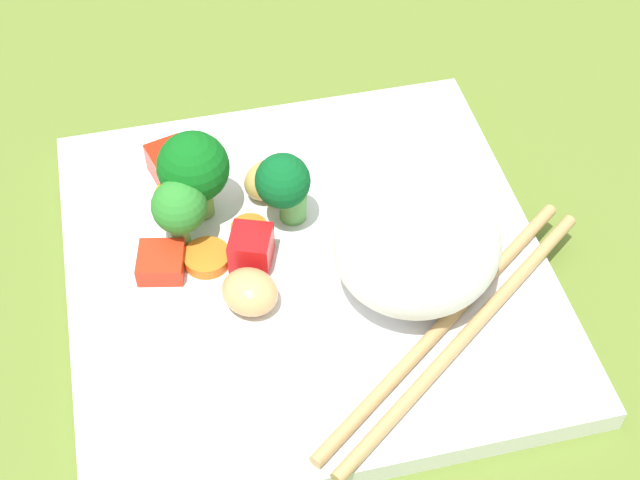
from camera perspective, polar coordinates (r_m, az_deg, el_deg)
The scene contains 15 objects.
ground_plane at distance 56.43cm, azimuth -0.87°, elevation -2.85°, with size 110.00×110.00×2.00cm, color olive.
square_plate at distance 55.04cm, azimuth -0.89°, elevation -1.71°, with size 28.24×28.24×1.55cm, color white.
rice_mound at distance 50.94cm, azimuth 6.13°, elevation -0.38°, with size 9.50×8.97×6.76cm, color white.
broccoli_floret_0 at distance 53.79cm, azimuth -8.84°, elevation 2.01°, with size 3.31×3.31×4.83cm.
broccoli_floret_1 at distance 54.72cm, azimuth -7.94°, elevation 4.40°, with size 4.37×4.37×6.24cm.
broccoli_floret_2 at distance 53.93cm, azimuth -2.32°, elevation 3.47°, with size 3.33×3.33×5.53cm.
carrot_slice_0 at distance 55.59cm, azimuth -4.44°, elevation 0.59°, with size 2.29×2.29×0.73cm, color orange.
carrot_slice_1 at distance 54.43cm, azimuth -7.11°, elevation -1.12°, with size 2.81×2.81×0.74cm, color orange.
carrot_slice_2 at distance 58.32cm, azimuth -8.96°, elevation 2.87°, with size 2.72×2.72×0.60cm, color orange.
pepper_chunk_0 at distance 59.31cm, azimuth -9.40°, elevation 4.78°, with size 2.64×2.43×2.09cm, color red.
pepper_chunk_1 at distance 54.23cm, azimuth -9.94°, elevation -1.39°, with size 2.70×2.67×1.31cm, color red.
pepper_chunk_2 at distance 53.61cm, azimuth -4.34°, elevation -0.54°, with size 2.47×2.37×2.29cm, color red.
chicken_piece_0 at distance 51.61cm, azimuth -4.42°, elevation -3.26°, with size 3.35×2.97×2.25cm, color tan.
chicken_piece_1 at distance 57.30cm, azimuth -3.28°, elevation 3.79°, with size 3.25×2.62×2.43cm, color tan.
chopstick_pair at distance 51.41cm, azimuth 8.52°, elevation -5.53°, with size 19.56×15.08×0.77cm.
Camera 1 is at (-7.32, -34.01, 43.43)cm, focal length 50.99 mm.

